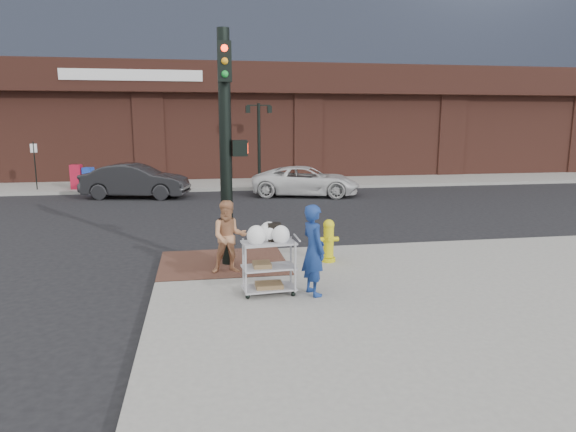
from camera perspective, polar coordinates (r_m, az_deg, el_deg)
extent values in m
plane|color=black|center=(10.83, -3.74, -7.09)|extent=(220.00, 220.00, 0.00)
cube|color=gray|center=(44.51, 7.94, 6.29)|extent=(65.00, 36.00, 0.15)
cube|color=#4B2D23|center=(11.61, -7.19, -5.14)|extent=(2.80, 2.40, 0.01)
cylinder|color=black|center=(26.48, -3.24, 8.06)|extent=(0.16, 0.16, 4.00)
cube|color=black|center=(26.46, -3.28, 12.18)|extent=(1.20, 0.06, 0.06)
cube|color=black|center=(26.40, -4.49, 11.73)|extent=(0.22, 0.22, 0.35)
cube|color=black|center=(26.53, -2.07, 11.75)|extent=(0.22, 0.22, 0.35)
cylinder|color=black|center=(26.42, -26.28, 5.04)|extent=(0.05, 0.05, 2.20)
cylinder|color=black|center=(11.10, -6.94, 7.23)|extent=(0.26, 0.26, 5.00)
cube|color=black|center=(11.12, -5.39, 7.52)|extent=(0.32, 0.28, 0.34)
cube|color=#FF260C|center=(11.14, -4.56, 7.54)|extent=(0.02, 0.18, 0.22)
cube|color=black|center=(10.87, -7.08, 16.66)|extent=(0.28, 0.18, 0.80)
imported|color=navy|center=(9.27, 2.85, -3.79)|extent=(0.54, 0.69, 1.67)
imported|color=tan|center=(10.67, -6.57, -2.33)|extent=(0.75, 0.59, 1.52)
imported|color=black|center=(23.05, -16.58, 3.76)|extent=(4.69, 2.42, 1.47)
imported|color=silver|center=(22.78, 2.01, 3.90)|extent=(5.11, 3.33, 1.31)
cube|color=#A0A0A5|center=(9.25, -2.15, -2.99)|extent=(1.00, 0.62, 0.03)
cube|color=#A0A0A5|center=(9.36, -2.14, -5.70)|extent=(1.00, 0.62, 0.03)
cube|color=#A0A0A5|center=(9.48, -2.12, -7.97)|extent=(1.00, 0.62, 0.03)
cube|color=black|center=(9.27, -1.56, -1.87)|extent=(0.23, 0.15, 0.34)
cube|color=brown|center=(9.33, -2.91, -5.42)|extent=(0.32, 0.36, 0.08)
cube|color=brown|center=(9.46, -2.12, -7.67)|extent=(0.49, 0.38, 0.07)
cylinder|color=#D0C511|center=(11.65, 4.50, -4.83)|extent=(0.32, 0.32, 0.09)
cylinder|color=#D0C511|center=(11.55, 4.53, -2.87)|extent=(0.23, 0.23, 0.70)
sphere|color=#D0C511|center=(11.47, 4.56, -1.00)|extent=(0.25, 0.25, 0.25)
cylinder|color=#D0C511|center=(11.54, 4.54, -2.60)|extent=(0.45, 0.10, 0.10)
cube|color=#B5142F|center=(25.84, -22.43, 4.04)|extent=(0.52, 0.48, 1.14)
cube|color=#1D42BC|center=(25.64, -21.29, 3.93)|extent=(0.53, 0.51, 1.01)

